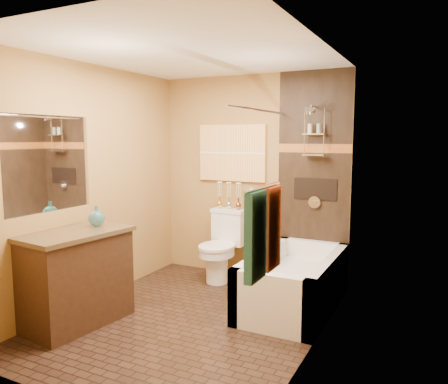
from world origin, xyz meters
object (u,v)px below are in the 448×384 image
Objects in this scene: sunset_painting at (232,153)px; bathtub at (294,286)px; toilet at (222,245)px; vanity at (75,277)px.

sunset_painting is 0.60× the size of bathtub.
vanity is (-0.66, -1.75, 0.01)m from toilet.
bathtub is 1.76× the size of toilet.
sunset_painting is 1.85m from bathtub.
sunset_painting is 2.40m from vanity.
vanity is (-1.72, -1.30, 0.22)m from bathtub.
toilet reaches higher than bathtub.
toilet is 1.87m from vanity.
vanity is at bearing -109.18° from toilet.
sunset_painting reaches higher than toilet.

